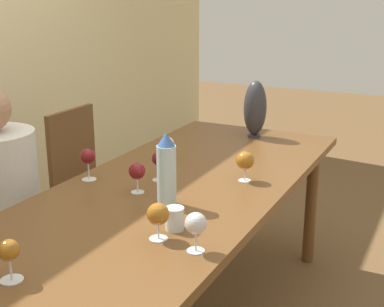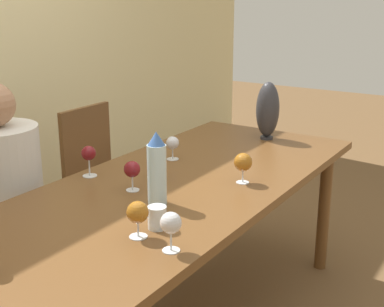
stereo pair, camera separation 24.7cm
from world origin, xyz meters
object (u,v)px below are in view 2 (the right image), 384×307
wine_glass_3 (132,170)px  water_tumbler (157,217)px  wine_glass_0 (89,154)px  wine_glass_1 (138,213)px  person_near (6,205)px  vase (268,110)px  wine_glass_6 (171,224)px  wine_glass_5 (173,144)px  chair_far (104,183)px  water_bottle (157,169)px  wine_glass_7 (243,162)px  wine_glass_4 (157,158)px

wine_glass_3 → water_tumbler: bearing=-128.6°
wine_glass_0 → wine_glass_1: size_ratio=1.10×
person_near → vase: bearing=-29.7°
wine_glass_0 → wine_glass_1: bearing=-123.2°
wine_glass_6 → person_near: 1.10m
water_tumbler → wine_glass_5: wine_glass_5 is taller
water_tumbler → chair_far: 1.34m
water_bottle → water_tumbler: bearing=-143.9°
wine_glass_1 → wine_glass_3: (0.35, 0.30, 0.00)m
water_tumbler → wine_glass_7: 0.60m
wine_glass_6 → chair_far: (0.94, 1.15, -0.37)m
water_tumbler → wine_glass_5: 0.83m
water_tumbler → wine_glass_3: wine_glass_3 is taller
water_bottle → wine_glass_7: water_bottle is taller
wine_glass_7 → person_near: bearing=119.4°
vase → wine_glass_4: (-0.90, 0.12, -0.07)m
water_tumbler → wine_glass_7: size_ratio=0.61×
wine_glass_4 → chair_far: 0.88m
wine_glass_4 → wine_glass_5: wine_glass_4 is taller
wine_glass_7 → water_bottle: bearing=156.6°
wine_glass_0 → wine_glass_4: wine_glass_0 is taller
wine_glass_5 → wine_glass_6: 1.00m
wine_glass_5 → wine_glass_3: bearing=-166.7°
water_tumbler → wine_glass_0: wine_glass_0 is taller
wine_glass_6 → person_near: bearing=80.8°
wine_glass_7 → wine_glass_3: bearing=134.0°
chair_far → wine_glass_5: bearing=-101.0°
wine_glass_0 → wine_glass_1: (-0.38, -0.59, -0.02)m
wine_glass_4 → wine_glass_5: 0.30m
wine_glass_1 → wine_glass_4: bearing=29.9°
water_bottle → chair_far: bearing=53.9°
person_near → wine_glass_3: bearing=-71.8°
wine_glass_1 → wine_glass_6: (-0.02, -0.16, 0.01)m
water_tumbler → vase: size_ratio=0.25×
wine_glass_3 → person_near: (-0.20, 0.60, -0.23)m
water_bottle → chair_far: water_bottle is taller
water_tumbler → vase: 1.35m
chair_far → person_near: (-0.77, -0.09, 0.14)m
wine_glass_7 → chair_far: size_ratio=0.15×
person_near → water_bottle: bearing=-80.2°
vase → chair_far: vase is taller
wine_glass_3 → chair_far: (0.57, 0.69, -0.37)m
vase → person_near: bearing=150.3°
wine_glass_4 → person_near: size_ratio=0.11×
vase → chair_far: bearing=121.7°
chair_far → water_tumbler: bearing=-129.3°
person_near → wine_glass_0: bearing=-53.4°
vase → wine_glass_3: (-1.08, 0.13, -0.08)m
wine_glass_0 → wine_glass_3: (-0.04, -0.28, -0.01)m
water_tumbler → wine_glass_6: (-0.12, -0.14, 0.06)m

